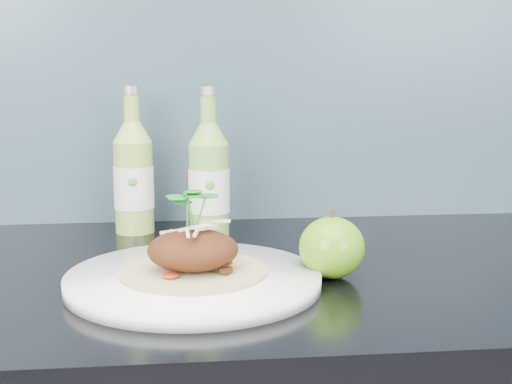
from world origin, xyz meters
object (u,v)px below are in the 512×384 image
Objects in this scene: cider_bottle_right at (209,181)px; green_apple at (332,248)px; cider_bottle_left at (134,177)px; dinner_plate at (194,280)px.

green_apple is at bearing -74.63° from cider_bottle_right.
cider_bottle_left reaches higher than green_apple.
dinner_plate is 0.31m from cider_bottle_left.
cider_bottle_right is at bearing 121.01° from green_apple.
cider_bottle_right is (-0.14, 0.23, 0.05)m from green_apple.
dinner_plate is 0.26m from cider_bottle_right.
cider_bottle_right reaches higher than green_apple.
green_apple is (0.17, 0.02, 0.03)m from dinner_plate.
dinner_plate is 1.46× the size of cider_bottle_right.
cider_bottle_right is at bearing -0.98° from cider_bottle_left.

